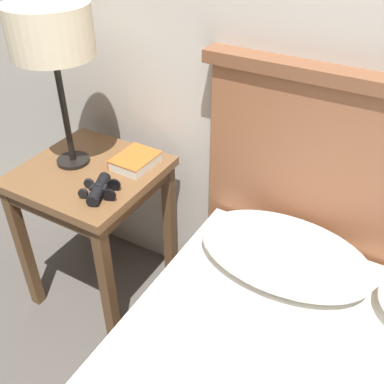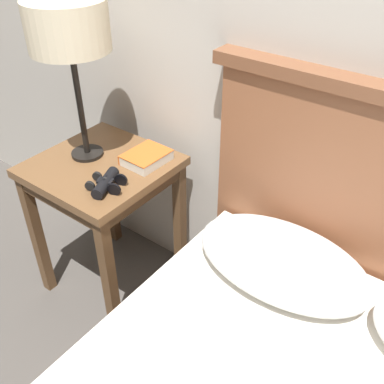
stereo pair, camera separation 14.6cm
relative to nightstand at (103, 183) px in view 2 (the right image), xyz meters
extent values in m
cube|color=beige|center=(0.60, 0.34, 0.73)|extent=(8.00, 0.06, 2.60)
cube|color=brown|center=(0.00, 0.00, 0.08)|extent=(0.52, 0.51, 0.04)
cube|color=brown|center=(0.00, 0.00, 0.04)|extent=(0.49, 0.48, 0.05)
cube|color=brown|center=(-0.22, -0.22, -0.25)|extent=(0.04, 0.04, 0.63)
cube|color=brown|center=(0.22, -0.22, -0.25)|extent=(0.04, 0.04, 0.63)
cube|color=brown|center=(-0.22, 0.22, -0.25)|extent=(0.04, 0.04, 0.63)
cube|color=brown|center=(0.22, 0.22, -0.25)|extent=(0.04, 0.04, 0.63)
cube|color=white|center=(1.10, -0.08, -0.06)|extent=(1.27, 0.28, 0.01)
ellipsoid|color=white|center=(0.80, 0.03, 0.01)|extent=(0.60, 0.36, 0.15)
cylinder|color=black|center=(-0.09, 0.01, 0.11)|extent=(0.13, 0.13, 0.01)
cylinder|color=black|center=(-0.09, 0.01, 0.32)|extent=(0.02, 0.02, 0.42)
cylinder|color=beige|center=(-0.09, 0.01, 0.62)|extent=(0.29, 0.29, 0.17)
cube|color=silver|center=(0.14, 0.12, 0.12)|extent=(0.14, 0.18, 0.04)
cube|color=orange|center=(0.14, 0.12, 0.14)|extent=(0.15, 0.18, 0.00)
cube|color=orange|center=(0.07, 0.12, 0.12)|extent=(0.01, 0.18, 0.04)
cylinder|color=black|center=(0.16, -0.14, 0.12)|extent=(0.08, 0.10, 0.04)
cylinder|color=black|center=(0.20, -0.12, 0.12)|extent=(0.05, 0.03, 0.05)
cylinder|color=black|center=(0.11, -0.16, 0.12)|extent=(0.04, 0.02, 0.04)
cylinder|color=black|center=(0.13, -0.08, 0.12)|extent=(0.08, 0.10, 0.04)
cylinder|color=black|center=(0.17, -0.06, 0.12)|extent=(0.05, 0.03, 0.05)
cylinder|color=black|center=(0.09, -0.10, 0.12)|extent=(0.04, 0.02, 0.04)
cube|color=black|center=(0.14, -0.11, 0.13)|extent=(0.07, 0.06, 0.01)
cylinder|color=black|center=(0.14, -0.11, 0.13)|extent=(0.02, 0.02, 0.02)
camera|label=1|loc=(1.09, -1.08, 1.06)|focal=42.00mm
camera|label=2|loc=(1.21, -1.00, 1.06)|focal=42.00mm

